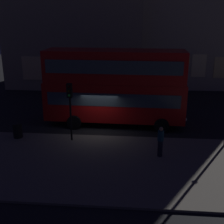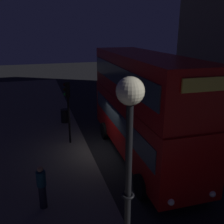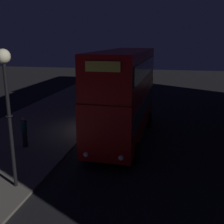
{
  "view_description": "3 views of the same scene",
  "coord_description": "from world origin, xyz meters",
  "px_view_note": "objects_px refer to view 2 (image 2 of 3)",
  "views": [
    {
      "loc": [
        2.5,
        -18.5,
        7.61
      ],
      "look_at": [
        0.85,
        0.52,
        1.29
      ],
      "focal_mm": 46.86,
      "sensor_mm": 36.0,
      "label": 1
    },
    {
      "loc": [
        12.1,
        -3.37,
        6.47
      ],
      "look_at": [
        0.25,
        0.25,
        2.38
      ],
      "focal_mm": 39.98,
      "sensor_mm": 36.0,
      "label": 2
    },
    {
      "loc": [
        17.06,
        4.28,
        6.0
      ],
      "look_at": [
        -0.05,
        0.63,
        1.35
      ],
      "focal_mm": 43.93,
      "sensor_mm": 36.0,
      "label": 3
    }
  ],
  "objects_px": {
    "pedestrian": "(42,187)",
    "double_decker_bus": "(142,102)",
    "street_lamp": "(129,144)",
    "traffic_light_near_kerb": "(68,100)",
    "litter_bin": "(65,116)"
  },
  "relations": [
    {
      "from": "traffic_light_near_kerb",
      "to": "street_lamp",
      "type": "relative_size",
      "value": 0.66
    },
    {
      "from": "double_decker_bus",
      "to": "pedestrian",
      "type": "relative_size",
      "value": 5.76
    },
    {
      "from": "double_decker_bus",
      "to": "street_lamp",
      "type": "bearing_deg",
      "value": -24.19
    },
    {
      "from": "traffic_light_near_kerb",
      "to": "litter_bin",
      "type": "bearing_deg",
      "value": -179.7
    },
    {
      "from": "street_lamp",
      "to": "litter_bin",
      "type": "relative_size",
      "value": 5.75
    },
    {
      "from": "pedestrian",
      "to": "litter_bin",
      "type": "xyz_separation_m",
      "value": [
        -8.95,
        1.89,
        -0.42
      ]
    },
    {
      "from": "pedestrian",
      "to": "litter_bin",
      "type": "distance_m",
      "value": 9.15
    },
    {
      "from": "street_lamp",
      "to": "litter_bin",
      "type": "distance_m",
      "value": 13.5
    },
    {
      "from": "traffic_light_near_kerb",
      "to": "litter_bin",
      "type": "xyz_separation_m",
      "value": [
        -3.55,
        0.15,
        -2.15
      ]
    },
    {
      "from": "double_decker_bus",
      "to": "pedestrian",
      "type": "height_order",
      "value": "double_decker_bus"
    },
    {
      "from": "traffic_light_near_kerb",
      "to": "street_lamp",
      "type": "distance_m",
      "value": 9.56
    },
    {
      "from": "double_decker_bus",
      "to": "traffic_light_near_kerb",
      "type": "distance_m",
      "value": 4.22
    },
    {
      "from": "street_lamp",
      "to": "double_decker_bus",
      "type": "bearing_deg",
      "value": 154.34
    },
    {
      "from": "pedestrian",
      "to": "double_decker_bus",
      "type": "bearing_deg",
      "value": 140.14
    },
    {
      "from": "double_decker_bus",
      "to": "traffic_light_near_kerb",
      "type": "xyz_separation_m",
      "value": [
        -2.45,
        -3.42,
        -0.25
      ]
    }
  ]
}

